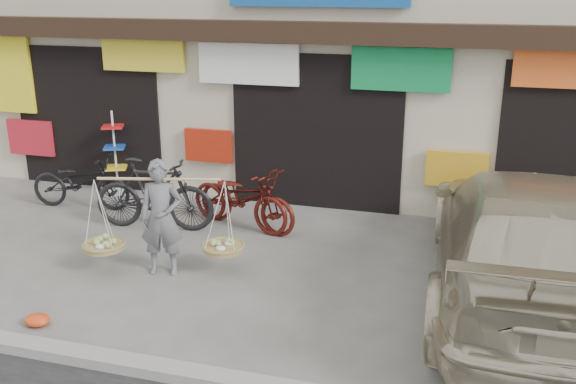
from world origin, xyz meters
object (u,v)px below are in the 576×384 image
(bike_2, at_px, (240,198))
(bike_1, at_px, (154,194))
(bike_0, at_px, (81,182))
(display_rack, at_px, (116,160))
(street_vendor, at_px, (162,222))
(suv, at_px, (528,238))
(bike_3, at_px, (246,198))

(bike_2, bearing_deg, bike_1, 128.56)
(bike_0, bearing_deg, display_rack, -13.89)
(street_vendor, bearing_deg, display_rack, 115.37)
(street_vendor, bearing_deg, bike_0, 127.96)
(street_vendor, bearing_deg, bike_2, 64.16)
(suv, bearing_deg, bike_1, -10.90)
(bike_1, relative_size, suv, 0.34)
(street_vendor, relative_size, bike_3, 1.13)
(bike_0, height_order, bike_1, bike_1)
(bike_0, height_order, bike_3, bike_3)
(bike_3, bearing_deg, bike_2, 108.66)
(bike_1, relative_size, display_rack, 1.25)
(street_vendor, relative_size, bike_1, 1.09)
(suv, xyz_separation_m, display_rack, (-7.18, 2.46, -0.19))
(street_vendor, height_order, suv, suv)
(street_vendor, bearing_deg, suv, -7.55)
(bike_0, bearing_deg, suv, -106.59)
(display_rack, bearing_deg, street_vendor, -50.52)
(bike_2, bearing_deg, bike_3, -71.34)
(bike_0, distance_m, bike_1, 1.83)
(bike_1, distance_m, display_rack, 2.20)
(bike_3, relative_size, suv, 0.33)
(bike_2, distance_m, bike_3, 0.12)
(street_vendor, relative_size, bike_0, 1.18)
(bike_3, bearing_deg, bike_1, 127.02)
(bike_0, relative_size, suv, 0.32)
(bike_2, relative_size, suv, 0.33)
(bike_0, relative_size, bike_2, 0.96)
(street_vendor, xyz_separation_m, suv, (4.71, 0.54, 0.09))
(bike_2, relative_size, display_rack, 1.21)
(street_vendor, xyz_separation_m, bike_1, (-0.89, 1.47, -0.15))
(bike_0, bearing_deg, bike_1, -113.25)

